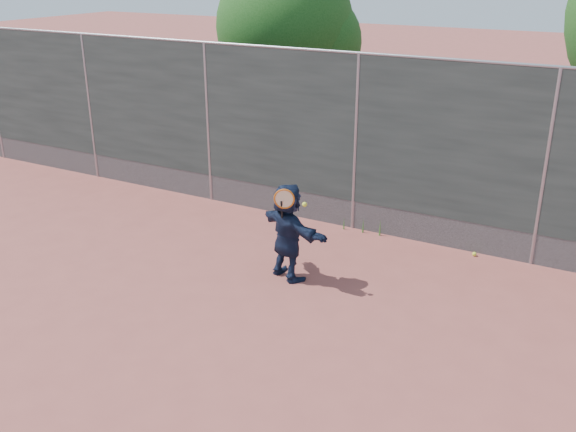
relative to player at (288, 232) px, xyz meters
The scene contains 7 objects.
ground 1.50m from the player, 86.13° to the right, with size 80.00×80.00×0.00m, color #9E4C42.
player is the anchor object (origin of this frame).
ball_ground 3.12m from the player, 42.21° to the left, with size 0.07×0.07×0.07m, color #D2E332.
fence 2.36m from the player, 87.70° to the left, with size 20.00×0.06×3.03m.
swing_action 0.60m from the player, 68.49° to the right, with size 0.48×0.15×0.51m.
tree_left 6.33m from the player, 117.74° to the left, with size 3.15×3.00×4.53m.
weed_clump 2.20m from the player, 79.57° to the left, with size 0.68×0.07×0.30m.
Camera 1 is at (3.99, -6.16, 4.37)m, focal length 40.00 mm.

